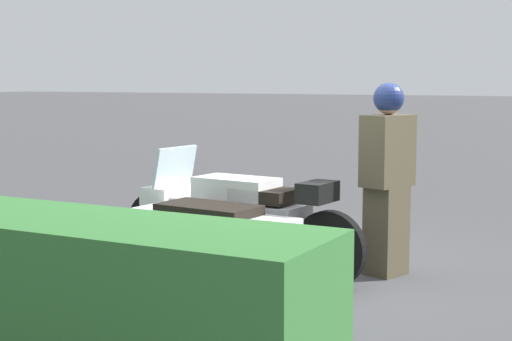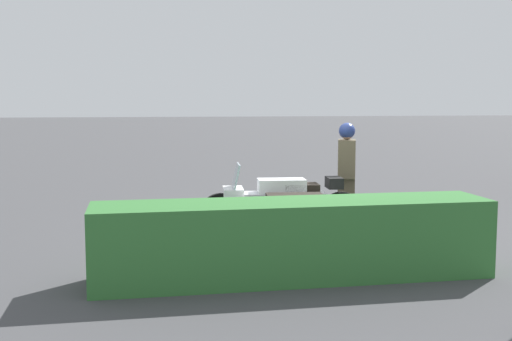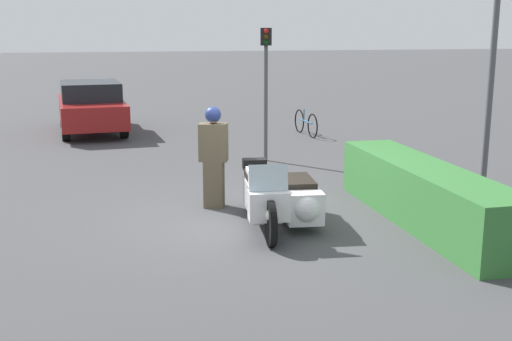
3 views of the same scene
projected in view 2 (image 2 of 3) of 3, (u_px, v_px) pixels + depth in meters
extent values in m
plane|color=#424244|center=(310.00, 230.00, 10.83)|extent=(160.00, 160.00, 0.00)
cylinder|color=black|center=(221.00, 214.00, 10.43)|extent=(0.69, 0.17, 0.69)
cylinder|color=black|center=(341.00, 212.00, 10.61)|extent=(0.69, 0.17, 0.69)
cylinder|color=black|center=(299.00, 225.00, 9.94)|extent=(0.54, 0.15, 0.53)
cube|color=#B7B7BC|center=(281.00, 206.00, 10.51)|extent=(1.45, 0.58, 0.45)
cube|color=white|center=(282.00, 186.00, 10.48)|extent=(0.81, 0.50, 0.24)
cube|color=black|center=(301.00, 187.00, 10.51)|extent=(0.60, 0.48, 0.12)
cube|color=white|center=(233.00, 201.00, 10.43)|extent=(0.38, 0.63, 0.44)
cube|color=silver|center=(236.00, 176.00, 10.39)|extent=(0.17, 0.59, 0.40)
sphere|color=white|center=(217.00, 205.00, 10.41)|extent=(0.18, 0.18, 0.18)
cube|color=white|center=(295.00, 216.00, 9.92)|extent=(1.64, 0.71, 0.50)
sphere|color=white|center=(251.00, 215.00, 9.86)|extent=(0.48, 0.48, 0.47)
cube|color=black|center=(295.00, 197.00, 9.89)|extent=(0.92, 0.55, 0.09)
cube|color=black|center=(334.00, 183.00, 10.55)|extent=(0.28, 0.42, 0.18)
cube|color=brown|center=(346.00, 201.00, 11.30)|extent=(0.39, 0.42, 0.84)
cube|color=brown|center=(347.00, 159.00, 11.22)|extent=(0.44, 0.56, 0.67)
sphere|color=tan|center=(347.00, 133.00, 11.17)|extent=(0.23, 0.23, 0.23)
sphere|color=navy|center=(347.00, 131.00, 11.17)|extent=(0.28, 0.28, 0.28)
cube|color=#337033|center=(294.00, 240.00, 7.86)|extent=(4.88, 0.95, 0.96)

